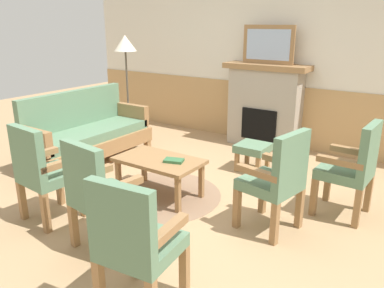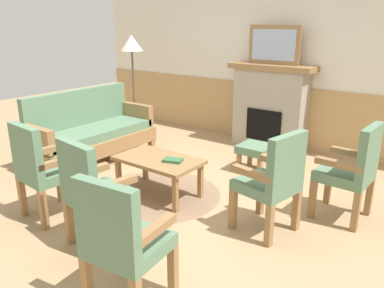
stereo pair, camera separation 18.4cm
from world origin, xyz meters
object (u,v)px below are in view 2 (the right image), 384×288
couch (92,133)px  coffee_table (158,163)px  book_on_table (173,160)px  armchair_front_center (93,190)px  armchair_corner_left (122,238)px  armchair_near_fireplace (353,168)px  framed_picture (274,45)px  armchair_front_left (42,167)px  floor_lamp_by_couch (132,50)px  fireplace (270,106)px  footstool (255,150)px  armchair_by_window_left (273,178)px

couch → coffee_table: (1.51, -0.30, -0.01)m
book_on_table → armchair_front_center: (0.06, -1.13, 0.08)m
armchair_corner_left → armchair_near_fireplace: bearing=68.8°
book_on_table → armchair_near_fireplace: 1.82m
framed_picture → book_on_table: 2.59m
armchair_front_left → floor_lamp_by_couch: floor_lamp_by_couch is taller
fireplace → book_on_table: size_ratio=6.38×
framed_picture → footstool: 1.69m
coffee_table → armchair_by_window_left: armchair_by_window_left is taller
coffee_table → floor_lamp_by_couch: (-1.91, 1.54, 1.06)m
couch → armchair_corner_left: size_ratio=1.84×
armchair_by_window_left → footstool: bearing=123.4°
footstool → armchair_by_window_left: armchair_by_window_left is taller
armchair_by_window_left → armchair_front_center: same height
fireplace → couch: (-1.70, -2.07, -0.26)m
footstool → armchair_corner_left: size_ratio=0.41×
armchair_near_fireplace → armchair_corner_left: 2.37m
book_on_table → armchair_near_fireplace: bearing=22.7°
fireplace → coffee_table: 2.38m
book_on_table → armchair_by_window_left: bearing=0.0°
fireplace → armchair_corner_left: bearing=-78.0°
coffee_table → armchair_front_left: (-0.56, -1.07, 0.15)m
armchair_front_left → armchair_front_center: same height
framed_picture → floor_lamp_by_couch: framed_picture is taller
book_on_table → armchair_by_window_left: (1.17, 0.00, 0.08)m
couch → armchair_front_center: (1.77, -1.41, 0.14)m
fireplace → armchair_near_fireplace: fireplace is taller
couch → armchair_front_left: size_ratio=1.84×
armchair_corner_left → floor_lamp_by_couch: floor_lamp_by_couch is taller
armchair_by_window_left → book_on_table: bearing=-180.0°
fireplace → armchair_corner_left: fireplace is taller
floor_lamp_by_couch → armchair_near_fireplace: bearing=-12.4°
armchair_by_window_left → floor_lamp_by_couch: size_ratio=0.58×
fireplace → couch: size_ratio=0.72×
couch → coffee_table: size_ratio=1.88×
framed_picture → armchair_front_left: 3.66m
armchair_by_window_left → floor_lamp_by_couch: bearing=155.0°
book_on_table → footstool: book_on_table is taller
coffee_table → armchair_near_fireplace: bearing=20.8°
armchair_front_center → armchair_corner_left: (0.76, -0.39, 0.00)m
armchair_corner_left → fireplace: bearing=102.0°
book_on_table → armchair_corner_left: bearing=-61.7°
fireplace → armchair_corner_left: (0.82, -3.86, -0.11)m
framed_picture → fireplace: bearing=-90.0°
couch → book_on_table: (1.71, -0.28, 0.06)m
framed_picture → couch: (-1.70, -2.07, -1.16)m
footstool → floor_lamp_by_couch: (-2.43, 0.25, 1.17)m
couch → armchair_corner_left: (2.52, -1.80, 0.14)m
coffee_table → floor_lamp_by_couch: size_ratio=0.57×
fireplace → book_on_table: fireplace is taller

